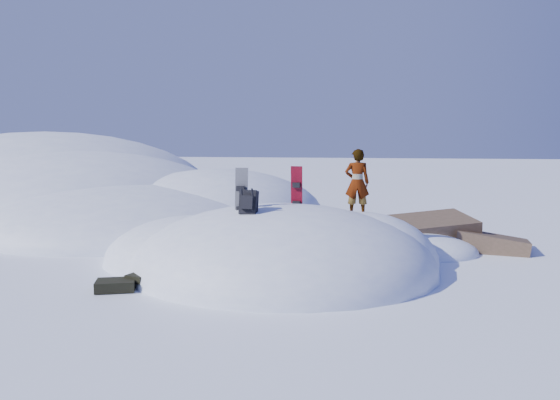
# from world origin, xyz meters

# --- Properties ---
(ground) EXTENTS (120.00, 120.00, 0.00)m
(ground) POSITION_xyz_m (0.00, 0.00, 0.00)
(ground) COLOR white
(ground) RESTS_ON ground
(snow_mound) EXTENTS (8.00, 6.00, 3.00)m
(snow_mound) POSITION_xyz_m (-0.17, 0.24, 0.00)
(snow_mound) COLOR white
(snow_mound) RESTS_ON ground
(snow_ridge) EXTENTS (21.50, 18.50, 6.40)m
(snow_ridge) POSITION_xyz_m (-10.43, 9.85, 0.00)
(snow_ridge) COLOR white
(snow_ridge) RESTS_ON ground
(rock_outcrop) EXTENTS (4.68, 4.41, 1.68)m
(rock_outcrop) POSITION_xyz_m (3.72, 3.01, 0.01)
(rock_outcrop) COLOR brown
(rock_outcrop) RESTS_ON ground
(snowboard_red) EXTENTS (0.28, 0.17, 1.44)m
(snowboard_red) POSITION_xyz_m (0.29, 0.50, 1.63)
(snowboard_red) COLOR #B50924
(snowboard_red) RESTS_ON snow_mound
(snowboard_dark) EXTENTS (0.28, 0.21, 1.49)m
(snowboard_dark) POSITION_xyz_m (-0.83, -0.39, 1.61)
(snowboard_dark) COLOR black
(snowboard_dark) RESTS_ON snow_mound
(backpack) EXTENTS (0.38, 0.44, 0.60)m
(backpack) POSITION_xyz_m (-0.58, -0.78, 1.64)
(backpack) COLOR black
(backpack) RESTS_ON snow_mound
(gear_pile) EXTENTS (1.01, 0.79, 0.26)m
(gear_pile) POSITION_xyz_m (-2.93, -2.05, 0.13)
(gear_pile) COLOR black
(gear_pile) RESTS_ON ground
(person) EXTENTS (0.60, 0.41, 1.59)m
(person) POSITION_xyz_m (1.66, 1.05, 1.93)
(person) COLOR slate
(person) RESTS_ON snow_mound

